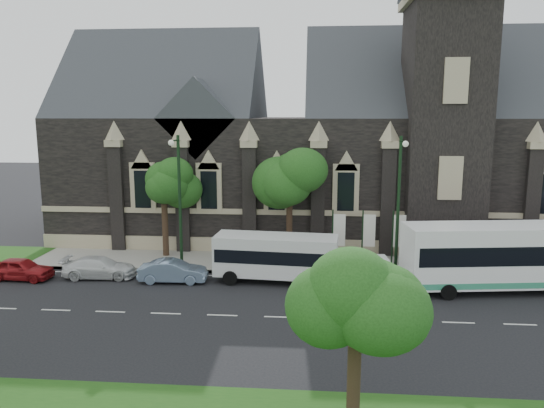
# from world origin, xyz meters

# --- Properties ---
(ground) EXTENTS (160.00, 160.00, 0.00)m
(ground) POSITION_xyz_m (0.00, 0.00, 0.00)
(ground) COLOR black
(ground) RESTS_ON ground
(sidewalk) EXTENTS (80.00, 5.00, 0.15)m
(sidewalk) POSITION_xyz_m (0.00, 9.50, 0.07)
(sidewalk) COLOR gray
(sidewalk) RESTS_ON ground
(museum) EXTENTS (40.00, 17.70, 29.90)m
(museum) POSITION_xyz_m (5.12, 18.78, 8.17)
(museum) COLOR black
(museum) RESTS_ON ground
(tree_park_east) EXTENTS (3.40, 3.40, 6.28)m
(tree_park_east) POSITION_xyz_m (6.18, -9.32, 4.62)
(tree_park_east) COLOR black
(tree_park_east) RESTS_ON ground
(tree_walk_right) EXTENTS (4.08, 4.08, 7.80)m
(tree_walk_right) POSITION_xyz_m (3.21, 10.71, 5.82)
(tree_walk_right) COLOR black
(tree_walk_right) RESTS_ON ground
(tree_walk_left) EXTENTS (3.91, 3.91, 7.64)m
(tree_walk_left) POSITION_xyz_m (-5.80, 10.70, 5.73)
(tree_walk_left) COLOR black
(tree_walk_left) RESTS_ON ground
(street_lamp_near) EXTENTS (0.36, 1.88, 9.00)m
(street_lamp_near) POSITION_xyz_m (10.00, 7.09, 5.11)
(street_lamp_near) COLOR black
(street_lamp_near) RESTS_ON ground
(street_lamp_mid) EXTENTS (0.36, 1.88, 9.00)m
(street_lamp_mid) POSITION_xyz_m (-4.00, 7.09, 5.11)
(street_lamp_mid) COLOR black
(street_lamp_mid) RESTS_ON ground
(banner_flag_left) EXTENTS (0.90, 0.10, 4.00)m
(banner_flag_left) POSITION_xyz_m (6.29, 9.00, 2.38)
(banner_flag_left) COLOR black
(banner_flag_left) RESTS_ON ground
(banner_flag_center) EXTENTS (0.90, 0.10, 4.00)m
(banner_flag_center) POSITION_xyz_m (8.29, 9.00, 2.38)
(banner_flag_center) COLOR black
(banner_flag_center) RESTS_ON ground
(banner_flag_right) EXTENTS (0.90, 0.10, 4.00)m
(banner_flag_right) POSITION_xyz_m (10.29, 9.00, 2.38)
(banner_flag_right) COLOR black
(banner_flag_right) RESTS_ON ground
(tour_coach) EXTENTS (13.82, 4.58, 3.96)m
(tour_coach) POSITION_xyz_m (16.84, 5.26, 2.15)
(tour_coach) COLOR white
(tour_coach) RESTS_ON ground
(shuttle_bus) EXTENTS (7.74, 3.20, 2.92)m
(shuttle_bus) POSITION_xyz_m (2.42, 5.70, 1.69)
(shuttle_bus) COLOR silver
(shuttle_bus) RESTS_ON ground
(box_trailer) EXTENTS (3.26, 1.92, 1.71)m
(box_trailer) POSITION_xyz_m (8.12, 5.49, 0.97)
(box_trailer) COLOR silver
(box_trailer) RESTS_ON ground
(sedan) EXTENTS (4.27, 1.66, 1.38)m
(sedan) POSITION_xyz_m (-3.99, 5.08, 0.69)
(sedan) COLOR #748BA8
(sedan) RESTS_ON ground
(car_far_red) EXTENTS (4.14, 1.84, 1.39)m
(car_far_red) POSITION_xyz_m (-13.72, 4.80, 0.69)
(car_far_red) COLOR maroon
(car_far_red) RESTS_ON ground
(car_far_white) EXTENTS (4.72, 2.19, 1.34)m
(car_far_white) POSITION_xyz_m (-8.89, 5.56, 0.67)
(car_far_white) COLOR silver
(car_far_white) RESTS_ON ground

